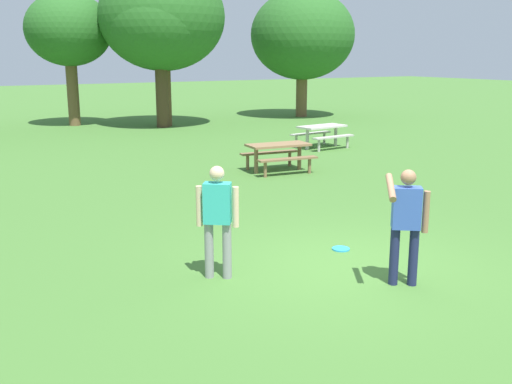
# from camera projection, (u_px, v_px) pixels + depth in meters

# --- Properties ---
(ground_plane) EXTENTS (120.00, 120.00, 0.00)m
(ground_plane) POSITION_uv_depth(u_px,v_px,m) (349.00, 267.00, 8.98)
(ground_plane) COLOR #447530
(person_thrower) EXTENTS (0.83, 0.53, 1.64)m
(person_thrower) POSITION_uv_depth(u_px,v_px,m) (406.00, 219.00, 8.08)
(person_thrower) COLOR #1E234C
(person_thrower) RESTS_ON ground
(person_catcher) EXTENTS (0.51, 0.40, 1.64)m
(person_catcher) POSITION_uv_depth(u_px,v_px,m) (218.00, 215.00, 8.36)
(person_catcher) COLOR gray
(person_catcher) RESTS_ON ground
(frisbee) EXTENTS (0.29, 0.29, 0.03)m
(frisbee) POSITION_uv_depth(u_px,v_px,m) (341.00, 249.00, 9.80)
(frisbee) COLOR #2D9EDB
(frisbee) RESTS_ON ground
(picnic_table_near) EXTENTS (1.84, 1.59, 0.77)m
(picnic_table_near) POSITION_uv_depth(u_px,v_px,m) (278.00, 151.00, 16.23)
(picnic_table_near) COLOR olive
(picnic_table_near) RESTS_ON ground
(picnic_table_far) EXTENTS (1.85, 1.60, 0.77)m
(picnic_table_far) POSITION_uv_depth(u_px,v_px,m) (322.00, 132.00, 20.39)
(picnic_table_far) COLOR beige
(picnic_table_far) RESTS_ON ground
(tree_far_right) EXTENTS (3.77, 3.77, 5.83)m
(tree_far_right) POSITION_uv_depth(u_px,v_px,m) (69.00, 30.00, 26.07)
(tree_far_right) COLOR brown
(tree_far_right) RESTS_ON ground
(tree_slender_mid) EXTENTS (4.65, 4.65, 6.48)m
(tree_slender_mid) POSITION_uv_depth(u_px,v_px,m) (159.00, 23.00, 25.35)
(tree_slender_mid) COLOR #4C3823
(tree_slender_mid) RESTS_ON ground
(tree_back_left) EXTENTS (5.46, 5.46, 7.07)m
(tree_back_left) POSITION_uv_depth(u_px,v_px,m) (162.00, 17.00, 25.73)
(tree_back_left) COLOR brown
(tree_back_left) RESTS_ON ground
(tree_back_right) EXTENTS (5.25, 5.25, 6.35)m
(tree_back_right) POSITION_uv_depth(u_px,v_px,m) (303.00, 35.00, 29.96)
(tree_back_right) COLOR brown
(tree_back_right) RESTS_ON ground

